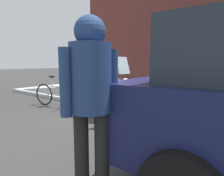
{
  "coord_description": "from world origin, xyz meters",
  "views": [
    {
      "loc": [
        2.68,
        -2.66,
        1.27
      ],
      "look_at": [
        0.04,
        0.72,
        0.7
      ],
      "focal_mm": 29.76,
      "sensor_mm": 36.0,
      "label": 1
    }
  ],
  "objects_px": {
    "pedestrian_walking": "(91,87)",
    "sandwich_board_sign": "(106,84)",
    "touring_motorcycle": "(97,91)",
    "parked_bicycle": "(57,95)"
  },
  "relations": [
    {
      "from": "touring_motorcycle",
      "to": "sandwich_board_sign",
      "type": "distance_m",
      "value": 1.78
    },
    {
      "from": "pedestrian_walking",
      "to": "sandwich_board_sign",
      "type": "relative_size",
      "value": 1.89
    },
    {
      "from": "pedestrian_walking",
      "to": "sandwich_board_sign",
      "type": "bearing_deg",
      "value": 128.24
    },
    {
      "from": "parked_bicycle",
      "to": "pedestrian_walking",
      "type": "xyz_separation_m",
      "value": [
        3.38,
        -2.04,
        0.7
      ]
    },
    {
      "from": "touring_motorcycle",
      "to": "pedestrian_walking",
      "type": "bearing_deg",
      "value": -48.7
    },
    {
      "from": "touring_motorcycle",
      "to": "pedestrian_walking",
      "type": "xyz_separation_m",
      "value": [
        1.78,
        -2.03,
        0.45
      ]
    },
    {
      "from": "touring_motorcycle",
      "to": "pedestrian_walking",
      "type": "relative_size",
      "value": 1.25
    },
    {
      "from": "touring_motorcycle",
      "to": "pedestrian_walking",
      "type": "distance_m",
      "value": 2.74
    },
    {
      "from": "pedestrian_walking",
      "to": "sandwich_board_sign",
      "type": "xyz_separation_m",
      "value": [
        -2.77,
        3.51,
        -0.49
      ]
    },
    {
      "from": "sandwich_board_sign",
      "to": "touring_motorcycle",
      "type": "bearing_deg",
      "value": -56.41
    }
  ]
}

